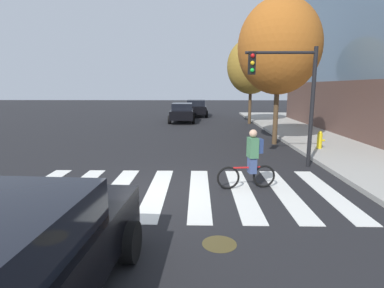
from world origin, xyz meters
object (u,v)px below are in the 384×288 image
at_px(sedan_mid, 182,112).
at_px(street_tree_near, 279,47).
at_px(sedan_far, 196,108).
at_px(fire_hydrant, 320,140).
at_px(manhole_cover, 219,244).
at_px(traffic_light_near, 290,87).
at_px(street_tree_mid, 251,66).
at_px(cyclist, 251,159).
at_px(sedan_near, 10,266).

xyz_separation_m(sedan_mid, street_tree_near, (5.19, -9.86, 3.94)).
xyz_separation_m(sedan_far, fire_hydrant, (5.62, -16.73, -0.31)).
relative_size(manhole_cover, sedan_mid, 0.14).
bearing_deg(sedan_far, sedan_mid, -102.41).
relative_size(traffic_light_near, street_tree_mid, 0.64).
relative_size(manhole_cover, sedan_far, 0.14).
bearing_deg(street_tree_mid, sedan_mid, 168.32).
xyz_separation_m(cyclist, traffic_light_near, (1.67, 2.44, 2.02)).
bearing_deg(sedan_near, cyclist, 55.01).
xyz_separation_m(manhole_cover, cyclist, (1.10, 3.17, 0.84)).
height_order(manhole_cover, sedan_far, sedan_far).
bearing_deg(traffic_light_near, sedan_near, -124.83).
distance_m(sedan_near, sedan_far, 27.08).
bearing_deg(manhole_cover, street_tree_mid, 78.98).
relative_size(sedan_far, cyclist, 2.77).
distance_m(sedan_far, cyclist, 21.87).
bearing_deg(traffic_light_near, cyclist, -124.50).
height_order(sedan_near, sedan_far, sedan_far).
distance_m(sedan_mid, fire_hydrant, 13.48).
height_order(sedan_near, cyclist, cyclist).
height_order(sedan_mid, cyclist, cyclist).
bearing_deg(sedan_far, traffic_light_near, -80.14).
bearing_deg(cyclist, traffic_light_near, 55.50).
relative_size(street_tree_near, street_tree_mid, 1.07).
bearing_deg(street_tree_near, sedan_far, 105.26).
height_order(sedan_far, fire_hydrant, sedan_far).
bearing_deg(manhole_cover, sedan_mid, 94.91).
bearing_deg(manhole_cover, fire_hydrant, 58.62).
relative_size(sedan_near, street_tree_near, 0.67).
height_order(manhole_cover, sedan_near, sedan_near).
xyz_separation_m(sedan_near, street_tree_mid, (6.21, 20.84, 3.61)).
bearing_deg(street_tree_mid, sedan_near, -106.60).
bearing_deg(sedan_mid, street_tree_mid, -11.68).
xyz_separation_m(sedan_mid, sedan_far, (1.12, 5.07, 0.04)).
distance_m(sedan_mid, traffic_light_near, 15.13).
height_order(cyclist, fire_hydrant, cyclist).
distance_m(manhole_cover, street_tree_near, 11.64).
distance_m(sedan_near, cyclist, 6.36).
xyz_separation_m(sedan_mid, fire_hydrant, (6.74, -11.67, -0.27)).
relative_size(sedan_far, street_tree_mid, 0.72).
bearing_deg(sedan_mid, street_tree_near, -62.26).
height_order(sedan_near, street_tree_mid, street_tree_mid).
bearing_deg(sedan_far, cyclist, -85.56).
bearing_deg(fire_hydrant, traffic_light_near, -130.59).
bearing_deg(street_tree_mid, sedan_far, 124.57).
height_order(manhole_cover, cyclist, cyclist).
distance_m(sedan_mid, street_tree_mid, 6.58).
bearing_deg(sedan_near, sedan_mid, 87.81).
xyz_separation_m(sedan_near, sedan_far, (1.95, 27.01, 0.02)).
height_order(sedan_far, traffic_light_near, traffic_light_near).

